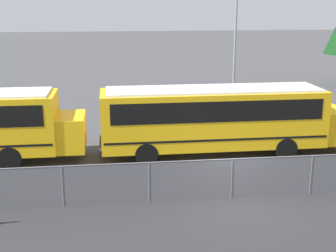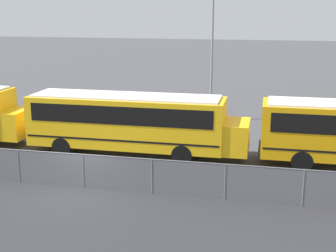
% 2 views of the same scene
% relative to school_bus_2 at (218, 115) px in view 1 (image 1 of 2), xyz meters
% --- Properties ---
extents(ground_plane, '(200.00, 200.00, 0.00)m').
position_rel_school_bus_2_xyz_m(ground_plane, '(-0.64, -5.12, -1.92)').
color(ground_plane, '#424244').
extents(fence, '(73.87, 0.07, 1.56)m').
position_rel_school_bus_2_xyz_m(fence, '(-0.64, -5.12, -1.13)').
color(fence, '#9EA0A5').
rests_on(fence, ground_plane).
extents(school_bus_2, '(11.77, 2.60, 3.23)m').
position_rel_school_bus_2_xyz_m(school_bus_2, '(0.00, 0.00, 0.00)').
color(school_bus_2, yellow).
rests_on(school_bus_2, ground_plane).
extents(light_pole, '(0.60, 0.24, 8.98)m').
position_rel_school_bus_2_xyz_m(light_pole, '(3.14, 8.92, 2.96)').
color(light_pole, gray).
rests_on(light_pole, ground_plane).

